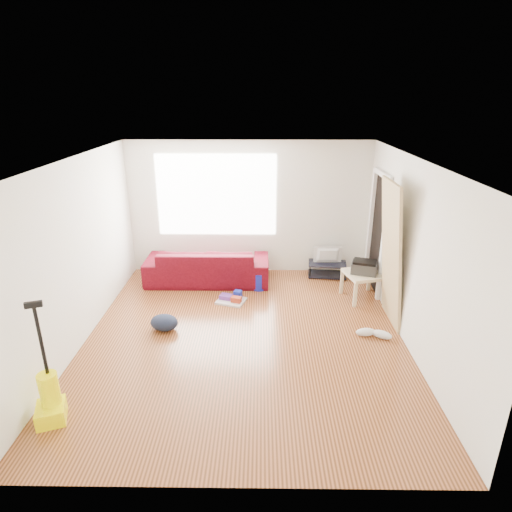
{
  "coord_description": "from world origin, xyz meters",
  "views": [
    {
      "loc": [
        0.23,
        -5.3,
        3.28
      ],
      "look_at": [
        0.16,
        0.6,
        1.02
      ],
      "focal_mm": 30.0,
      "sensor_mm": 36.0,
      "label": 1
    }
  ],
  "objects_px": {
    "bucket": "(259,288)",
    "backpack": "(165,329)",
    "tv_stand": "(327,269)",
    "cleaning_tray": "(232,299)",
    "vacuum": "(50,399)",
    "sofa": "(208,281)",
    "side_table": "(363,277)"
  },
  "relations": [
    {
      "from": "tv_stand",
      "to": "cleaning_tray",
      "type": "xyz_separation_m",
      "value": [
        -1.74,
        -1.1,
        -0.09
      ]
    },
    {
      "from": "tv_stand",
      "to": "cleaning_tray",
      "type": "height_order",
      "value": "tv_stand"
    },
    {
      "from": "tv_stand",
      "to": "side_table",
      "type": "xyz_separation_m",
      "value": [
        0.46,
        -0.94,
        0.25
      ]
    },
    {
      "from": "bucket",
      "to": "backpack",
      "type": "bearing_deg",
      "value": -133.67
    },
    {
      "from": "tv_stand",
      "to": "side_table",
      "type": "relative_size",
      "value": 1.07
    },
    {
      "from": "bucket",
      "to": "backpack",
      "type": "xyz_separation_m",
      "value": [
        -1.39,
        -1.45,
        0.0
      ]
    },
    {
      "from": "sofa",
      "to": "tv_stand",
      "type": "distance_m",
      "value": 2.26
    },
    {
      "from": "side_table",
      "to": "cleaning_tray",
      "type": "relative_size",
      "value": 1.29
    },
    {
      "from": "cleaning_tray",
      "to": "vacuum",
      "type": "relative_size",
      "value": 0.39
    },
    {
      "from": "cleaning_tray",
      "to": "backpack",
      "type": "relative_size",
      "value": 1.29
    },
    {
      "from": "sofa",
      "to": "cleaning_tray",
      "type": "xyz_separation_m",
      "value": [
        0.5,
        -0.83,
        0.05
      ]
    },
    {
      "from": "bucket",
      "to": "cleaning_tray",
      "type": "relative_size",
      "value": 0.58
    },
    {
      "from": "side_table",
      "to": "vacuum",
      "type": "xyz_separation_m",
      "value": [
        -3.95,
        -2.93,
        -0.14
      ]
    },
    {
      "from": "tv_stand",
      "to": "side_table",
      "type": "distance_m",
      "value": 1.07
    },
    {
      "from": "side_table",
      "to": "cleaning_tray",
      "type": "bearing_deg",
      "value": -175.79
    },
    {
      "from": "sofa",
      "to": "cleaning_tray",
      "type": "height_order",
      "value": "sofa"
    },
    {
      "from": "sofa",
      "to": "tv_stand",
      "type": "height_order",
      "value": "sofa"
    },
    {
      "from": "side_table",
      "to": "backpack",
      "type": "bearing_deg",
      "value": -161.11
    },
    {
      "from": "bucket",
      "to": "vacuum",
      "type": "bearing_deg",
      "value": -123.52
    },
    {
      "from": "sofa",
      "to": "tv_stand",
      "type": "bearing_deg",
      "value": -173.13
    },
    {
      "from": "tv_stand",
      "to": "bucket",
      "type": "distance_m",
      "value": 1.42
    },
    {
      "from": "sofa",
      "to": "side_table",
      "type": "distance_m",
      "value": 2.81
    },
    {
      "from": "tv_stand",
      "to": "backpack",
      "type": "xyz_separation_m",
      "value": [
        -2.68,
        -2.01,
        -0.14
      ]
    },
    {
      "from": "bucket",
      "to": "backpack",
      "type": "distance_m",
      "value": 2.01
    },
    {
      "from": "bucket",
      "to": "cleaning_tray",
      "type": "xyz_separation_m",
      "value": [
        -0.45,
        -0.54,
        0.05
      ]
    },
    {
      "from": "side_table",
      "to": "cleaning_tray",
      "type": "xyz_separation_m",
      "value": [
        -2.2,
        -0.16,
        -0.34
      ]
    },
    {
      "from": "cleaning_tray",
      "to": "vacuum",
      "type": "distance_m",
      "value": 3.28
    },
    {
      "from": "side_table",
      "to": "bucket",
      "type": "xyz_separation_m",
      "value": [
        -1.76,
        0.38,
        -0.39
      ]
    },
    {
      "from": "tv_stand",
      "to": "bucket",
      "type": "height_order",
      "value": "tv_stand"
    },
    {
      "from": "sofa",
      "to": "cleaning_tray",
      "type": "relative_size",
      "value": 4.16
    },
    {
      "from": "cleaning_tray",
      "to": "side_table",
      "type": "bearing_deg",
      "value": 4.21
    },
    {
      "from": "cleaning_tray",
      "to": "sofa",
      "type": "bearing_deg",
      "value": 120.88
    }
  ]
}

